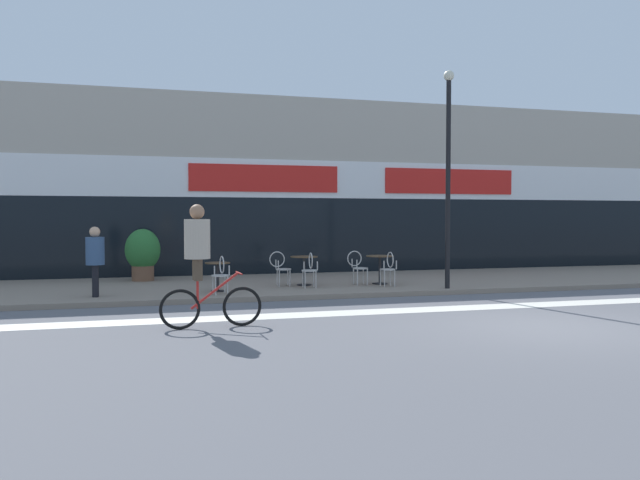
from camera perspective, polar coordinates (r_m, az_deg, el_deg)
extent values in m
plane|color=#5B5B60|center=(11.66, 20.35, -7.45)|extent=(120.00, 120.00, 0.00)
cube|color=gray|center=(17.98, 6.66, -3.81)|extent=(40.00, 5.50, 0.12)
cube|color=#B2A899|center=(22.37, 2.08, 4.55)|extent=(40.00, 4.00, 5.72)
cube|color=black|center=(20.49, 3.74, 0.46)|extent=(38.80, 0.10, 2.40)
cube|color=white|center=(20.54, 3.73, 5.49)|extent=(39.20, 0.14, 1.20)
cube|color=red|center=(19.65, -5.05, 5.63)|extent=(4.71, 0.08, 0.84)
cube|color=red|center=(21.73, 11.78, 5.26)|extent=(4.71, 0.08, 0.84)
cube|color=silver|center=(13.66, 14.37, -5.97)|extent=(36.00, 0.70, 0.01)
cylinder|color=black|center=(15.21, -9.33, -4.63)|extent=(0.33, 0.33, 0.02)
cylinder|color=black|center=(15.18, -9.34, -3.40)|extent=(0.07, 0.07, 0.68)
cylinder|color=#4C3823|center=(15.15, -9.35, -2.08)|extent=(0.60, 0.60, 0.02)
cylinder|color=black|center=(16.37, -1.46, -4.12)|extent=(0.39, 0.39, 0.02)
cylinder|color=black|center=(16.34, -1.46, -2.88)|extent=(0.07, 0.07, 0.74)
cylinder|color=#4C3823|center=(16.31, -1.47, -1.54)|extent=(0.71, 0.71, 0.02)
cylinder|color=black|center=(16.76, 5.49, -3.99)|extent=(0.41, 0.41, 0.02)
cylinder|color=black|center=(16.72, 5.50, -2.77)|extent=(0.07, 0.07, 0.74)
cylinder|color=#4C3823|center=(16.70, 5.50, -1.47)|extent=(0.74, 0.74, 0.02)
cylinder|color=#B7B2AD|center=(14.62, -9.11, -3.23)|extent=(0.44, 0.44, 0.03)
cylinder|color=#B7B2AD|center=(14.75, -9.76, -4.06)|extent=(0.03, 0.03, 0.42)
cylinder|color=#B7B2AD|center=(14.81, -8.70, -4.03)|extent=(0.03, 0.03, 0.42)
cylinder|color=#B7B2AD|center=(14.48, -9.52, -4.18)|extent=(0.03, 0.03, 0.42)
cylinder|color=#B7B2AD|center=(14.54, -8.44, -4.14)|extent=(0.03, 0.03, 0.42)
torus|color=#B7B2AD|center=(14.44, -8.97, -2.25)|extent=(0.07, 0.41, 0.41)
cylinder|color=#B7B2AD|center=(14.41, -9.62, -2.80)|extent=(0.03, 0.03, 0.23)
cylinder|color=#B7B2AD|center=(14.49, -8.30, -2.77)|extent=(0.03, 0.03, 0.23)
cylinder|color=#B7B2AD|center=(15.80, -0.98, -2.80)|extent=(0.42, 0.42, 0.03)
cylinder|color=#B7B2AD|center=(15.93, -1.57, -3.58)|extent=(0.03, 0.03, 0.42)
cylinder|color=#B7B2AD|center=(15.99, -0.59, -3.56)|extent=(0.03, 0.03, 0.42)
cylinder|color=#B7B2AD|center=(15.66, -1.38, -3.68)|extent=(0.03, 0.03, 0.42)
cylinder|color=#B7B2AD|center=(15.72, -0.38, -3.66)|extent=(0.03, 0.03, 0.42)
torus|color=#B7B2AD|center=(15.62, -0.86, -1.90)|extent=(0.05, 0.41, 0.41)
cylinder|color=#B7B2AD|center=(15.59, -1.47, -2.40)|extent=(0.03, 0.03, 0.23)
cylinder|color=#B7B2AD|center=(15.66, -0.24, -2.38)|extent=(0.03, 0.03, 0.23)
cylinder|color=#B7B2AD|center=(16.21, -3.35, -2.68)|extent=(0.40, 0.40, 0.03)
cylinder|color=#B7B2AD|center=(16.39, -2.97, -3.42)|extent=(0.03, 0.03, 0.42)
cylinder|color=#B7B2AD|center=(16.12, -2.76, -3.51)|extent=(0.03, 0.03, 0.42)
cylinder|color=#B7B2AD|center=(16.34, -3.93, -3.44)|extent=(0.03, 0.03, 0.42)
cylinder|color=#B7B2AD|center=(16.07, -3.74, -3.53)|extent=(0.03, 0.03, 0.42)
torus|color=#B7B2AD|center=(16.16, -3.95, -1.77)|extent=(0.41, 0.03, 0.41)
cylinder|color=#B7B2AD|center=(16.33, -4.06, -2.20)|extent=(0.03, 0.03, 0.23)
cylinder|color=#B7B2AD|center=(16.00, -3.83, -2.29)|extent=(0.03, 0.03, 0.23)
cylinder|color=#B7B2AD|center=(16.21, 6.20, -2.69)|extent=(0.41, 0.41, 0.03)
cylinder|color=#B7B2AD|center=(16.30, 5.55, -3.46)|extent=(0.03, 0.03, 0.42)
cylinder|color=#B7B2AD|center=(16.41, 6.46, -3.42)|extent=(0.03, 0.03, 0.42)
cylinder|color=#B7B2AD|center=(16.05, 5.93, -3.55)|extent=(0.03, 0.03, 0.42)
cylinder|color=#B7B2AD|center=(16.15, 6.85, -3.51)|extent=(0.03, 0.03, 0.42)
torus|color=#B7B2AD|center=(16.03, 6.44, -1.81)|extent=(0.04, 0.41, 0.41)
cylinder|color=#B7B2AD|center=(15.98, 5.87, -2.30)|extent=(0.03, 0.03, 0.23)
cylinder|color=#B7B2AD|center=(16.11, 6.99, -2.27)|extent=(0.03, 0.03, 0.23)
cylinder|color=#B7B2AD|center=(16.53, 3.72, -2.59)|extent=(0.42, 0.42, 0.03)
cylinder|color=#B7B2AD|center=(16.73, 3.98, -3.31)|extent=(0.03, 0.03, 0.42)
cylinder|color=#B7B2AD|center=(16.47, 4.35, -3.40)|extent=(0.03, 0.03, 0.42)
cylinder|color=#B7B2AD|center=(16.63, 3.09, -3.34)|extent=(0.03, 0.03, 0.42)
cylinder|color=#B7B2AD|center=(16.37, 3.45, -3.43)|extent=(0.03, 0.03, 0.42)
torus|color=#B7B2AD|center=(16.45, 3.17, -1.70)|extent=(0.41, 0.05, 0.41)
cylinder|color=#B7B2AD|center=(16.61, 2.95, -2.13)|extent=(0.03, 0.03, 0.23)
cylinder|color=#B7B2AD|center=(16.30, 3.39, -2.21)|extent=(0.03, 0.03, 0.23)
cylinder|color=brown|center=(18.22, -15.89, -2.88)|extent=(0.61, 0.61, 0.46)
ellipsoid|color=#28662D|center=(18.18, -15.91, -0.86)|extent=(0.97, 0.97, 1.17)
cylinder|color=black|center=(15.93, 11.63, 5.02)|extent=(0.12, 0.12, 5.22)
sphere|color=beige|center=(16.29, 11.70, 14.50)|extent=(0.26, 0.26, 0.26)
torus|color=black|center=(11.04, -7.13, -6.05)|extent=(0.69, 0.10, 0.69)
torus|color=black|center=(10.87, -12.69, -6.21)|extent=(0.69, 0.10, 0.69)
cylinder|color=red|center=(10.91, -9.62, -4.60)|extent=(0.83, 0.10, 0.62)
cylinder|color=red|center=(10.88, -11.13, -4.91)|extent=(0.04, 0.04, 0.48)
cylinder|color=red|center=(10.96, -7.42, -3.02)|extent=(0.06, 0.48, 0.03)
cylinder|color=#4C3D2D|center=(10.91, -11.21, -2.63)|extent=(0.16, 0.16, 0.37)
cylinder|color=#4C3D2D|center=(10.75, -11.08, -2.70)|extent=(0.16, 0.16, 0.37)
cylinder|color=#B2A38E|center=(10.80, -11.16, 0.09)|extent=(0.46, 0.46, 0.67)
sphere|color=#9E7051|center=(10.80, -11.18, 2.55)|extent=(0.25, 0.25, 0.25)
cylinder|color=black|center=(14.82, -19.86, -3.56)|extent=(0.14, 0.14, 0.72)
cylinder|color=black|center=(14.97, -19.83, -3.50)|extent=(0.14, 0.14, 0.72)
cylinder|color=#334C70|center=(14.84, -19.88, -0.95)|extent=(0.42, 0.42, 0.62)
sphere|color=tan|center=(14.83, -19.90, 0.70)|extent=(0.23, 0.23, 0.23)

